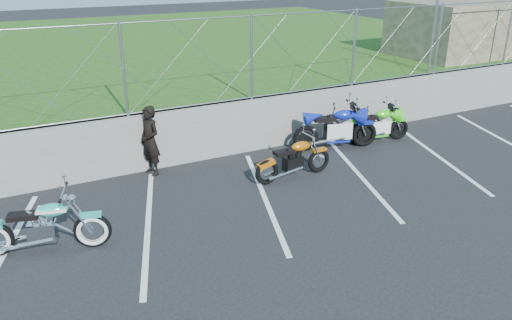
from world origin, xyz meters
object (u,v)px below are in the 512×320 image
person_standing (150,141)px  sportbike_blue (337,130)px  cruiser_turquoise (45,228)px  sportbike_green (378,126)px  naked_orange (295,161)px

person_standing → sportbike_blue: bearing=65.7°
sportbike_blue → person_standing: size_ratio=1.38×
sportbike_blue → cruiser_turquoise: bearing=-149.9°
sportbike_green → person_standing: person_standing is taller
cruiser_turquoise → person_standing: person_standing is taller
sportbike_green → sportbike_blue: bearing=-174.3°
naked_orange → person_standing: (-2.68, 1.66, 0.37)m
naked_orange → sportbike_blue: size_ratio=0.88×
sportbike_green → person_standing: bearing=-176.6°
cruiser_turquoise → sportbike_blue: (7.02, 1.71, 0.07)m
cruiser_turquoise → naked_orange: cruiser_turquoise is taller
sportbike_green → sportbike_blue: size_ratio=0.87×
naked_orange → person_standing: person_standing is taller
sportbike_blue → sportbike_green: bearing=11.9°
sportbike_blue → naked_orange: bearing=-134.1°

